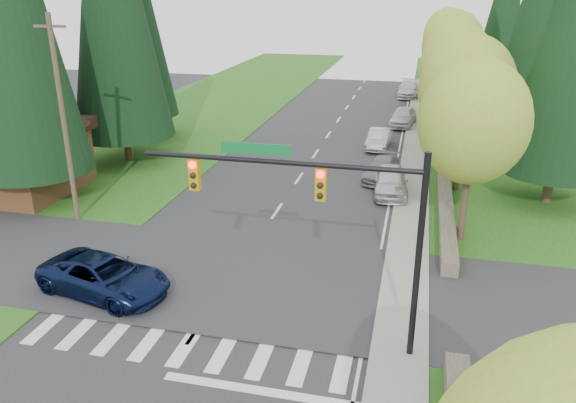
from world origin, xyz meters
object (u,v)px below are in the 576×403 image
(parked_car_c, at_px, (379,139))
(parked_car_e, at_px, (409,89))
(parked_car_a, at_px, (390,181))
(parked_car_d, at_px, (403,117))
(suv_navy, at_px, (104,276))
(parked_car_b, at_px, (382,169))

(parked_car_c, height_order, parked_car_e, parked_car_e)
(parked_car_a, distance_m, parked_car_c, 9.60)
(parked_car_e, bearing_deg, parked_car_d, -90.78)
(suv_navy, relative_size, parked_car_c, 1.27)
(parked_car_b, height_order, parked_car_e, parked_car_e)
(suv_navy, height_order, parked_car_b, suv_navy)
(parked_car_b, xyz_separation_m, parked_car_d, (0.63, 14.42, 0.15))
(parked_car_d, bearing_deg, parked_car_b, -85.57)
(parked_car_d, bearing_deg, parked_car_e, 96.95)
(parked_car_d, xyz_separation_m, parked_car_e, (0.00, 13.54, 0.00))
(parked_car_d, bearing_deg, parked_car_c, -93.74)
(parked_car_c, distance_m, parked_car_d, 7.55)
(parked_car_a, height_order, parked_car_d, parked_car_a)
(suv_navy, relative_size, parked_car_a, 1.14)
(parked_car_c, bearing_deg, parked_car_d, 82.62)
(suv_navy, height_order, parked_car_e, parked_car_e)
(parked_car_e, bearing_deg, parked_car_b, -92.08)
(parked_car_b, bearing_deg, suv_navy, -112.71)
(parked_car_a, bearing_deg, parked_car_c, 92.50)
(parked_car_a, distance_m, parked_car_d, 16.91)
(suv_navy, xyz_separation_m, parked_car_e, (9.94, 44.13, 0.05))
(parked_car_b, bearing_deg, parked_car_c, 103.47)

